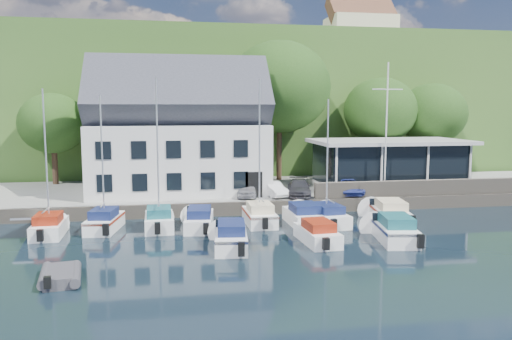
% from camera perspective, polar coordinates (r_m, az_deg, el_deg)
% --- Properties ---
extents(ground, '(180.00, 180.00, 0.00)m').
position_cam_1_polar(ground, '(26.95, 7.37, -9.84)').
color(ground, black).
rests_on(ground, ground).
extents(quay, '(60.00, 13.00, 1.00)m').
position_cam_1_polar(quay, '(43.44, 0.63, -2.62)').
color(quay, gray).
rests_on(quay, ground).
extents(quay_face, '(60.00, 0.30, 1.00)m').
position_cam_1_polar(quay_face, '(37.17, 2.42, -4.28)').
color(quay_face, '#6D6457').
rests_on(quay_face, ground).
extents(hillside, '(160.00, 75.00, 16.00)m').
position_cam_1_polar(hillside, '(86.97, -4.64, 7.18)').
color(hillside, '#305520').
rests_on(hillside, ground).
extents(field_patch, '(50.00, 30.00, 0.30)m').
position_cam_1_polar(field_patch, '(96.28, -0.26, 12.04)').
color(field_patch, olive).
rests_on(field_patch, hillside).
extents(farmhouse, '(10.40, 7.00, 8.20)m').
position_cam_1_polar(farmhouse, '(83.08, 11.81, 15.44)').
color(farmhouse, beige).
rests_on(farmhouse, hillside).
extents(harbor_building, '(14.40, 8.20, 8.70)m').
position_cam_1_polar(harbor_building, '(41.21, -8.75, 3.56)').
color(harbor_building, silver).
rests_on(harbor_building, quay).
extents(club_pavilion, '(13.20, 7.20, 4.10)m').
position_cam_1_polar(club_pavilion, '(44.96, 14.91, 0.75)').
color(club_pavilion, black).
rests_on(club_pavilion, quay).
extents(seawall, '(18.00, 0.50, 1.20)m').
position_cam_1_polar(seawall, '(41.51, 18.74, -1.92)').
color(seawall, '#6D6457').
rests_on(seawall, quay).
extents(gangway, '(1.20, 6.00, 1.40)m').
position_cam_1_polar(gangway, '(35.65, -23.92, -6.21)').
color(gangway, silver).
rests_on(gangway, ground).
extents(car_silver, '(2.26, 3.90, 1.25)m').
position_cam_1_polar(car_silver, '(38.70, -0.96, -2.13)').
color(car_silver, silver).
rests_on(car_silver, quay).
extents(car_white, '(2.00, 3.67, 1.15)m').
position_cam_1_polar(car_white, '(38.87, 1.92, -2.17)').
color(car_white, silver).
rests_on(car_white, quay).
extents(car_dgrey, '(2.63, 4.55, 1.24)m').
position_cam_1_polar(car_dgrey, '(39.28, 4.95, -2.03)').
color(car_dgrey, '#323237').
rests_on(car_dgrey, quay).
extents(car_blue, '(1.86, 3.95, 1.31)m').
position_cam_1_polar(car_blue, '(40.50, 10.43, -1.79)').
color(car_blue, '#2E3C8E').
rests_on(car_blue, quay).
extents(flagpole, '(2.48, 0.20, 10.34)m').
position_cam_1_polar(flagpole, '(40.37, 14.66, 4.51)').
color(flagpole, silver).
rests_on(flagpole, quay).
extents(tree_0, '(5.98, 5.98, 8.18)m').
position_cam_1_polar(tree_0, '(48.29, -22.12, 3.32)').
color(tree_0, '#163710').
rests_on(tree_0, quay).
extents(tree_1, '(7.42, 7.42, 10.14)m').
position_cam_1_polar(tree_1, '(47.41, -15.24, 4.72)').
color(tree_1, '#163710').
rests_on(tree_1, quay).
extents(tree_2, '(8.10, 8.10, 11.07)m').
position_cam_1_polar(tree_2, '(46.27, -3.32, 5.48)').
color(tree_2, '#163710').
rests_on(tree_2, quay).
extents(tree_3, '(9.61, 9.61, 13.14)m').
position_cam_1_polar(tree_3, '(47.56, 2.69, 6.77)').
color(tree_3, '#163710').
rests_on(tree_3, quay).
extents(tree_4, '(7.19, 7.19, 9.82)m').
position_cam_1_polar(tree_4, '(51.10, 13.98, 4.73)').
color(tree_4, '#163710').
rests_on(tree_4, quay).
extents(tree_5, '(6.82, 6.82, 9.32)m').
position_cam_1_polar(tree_5, '(53.49, 19.42, 4.36)').
color(tree_5, '#163710').
rests_on(tree_5, quay).
extents(boat_r1_0, '(2.01, 5.38, 8.62)m').
position_cam_1_polar(boat_r1_0, '(32.84, -22.84, 0.39)').
color(boat_r1_0, white).
rests_on(boat_r1_0, ground).
extents(boat_r1_1, '(2.69, 5.80, 8.94)m').
position_cam_1_polar(boat_r1_1, '(33.03, -17.16, 0.95)').
color(boat_r1_1, white).
rests_on(boat_r1_1, ground).
extents(boat_r1_2, '(2.13, 5.50, 9.10)m').
position_cam_1_polar(boat_r1_2, '(32.50, -11.16, 1.18)').
color(boat_r1_2, white).
rests_on(boat_r1_2, ground).
extents(boat_r1_3, '(2.59, 6.50, 1.42)m').
position_cam_1_polar(boat_r1_3, '(32.99, -6.51, -5.41)').
color(boat_r1_3, white).
rests_on(boat_r1_3, ground).
extents(boat_r1_4, '(2.05, 5.71, 9.15)m').
position_cam_1_polar(boat_r1_4, '(33.27, 0.40, 1.48)').
color(boat_r1_4, white).
rests_on(boat_r1_4, ground).
extents(boat_r1_5, '(2.29, 6.02, 1.47)m').
position_cam_1_polar(boat_r1_5, '(33.99, 5.44, -4.98)').
color(boat_r1_5, white).
rests_on(boat_r1_5, ground).
extents(boat_r1_6, '(2.69, 6.42, 8.66)m').
position_cam_1_polar(boat_r1_6, '(33.71, 8.15, 1.07)').
color(boat_r1_6, white).
rests_on(boat_r1_6, ground).
extents(boat_r1_7, '(3.33, 7.00, 1.56)m').
position_cam_1_polar(boat_r1_7, '(35.81, 14.97, -4.50)').
color(boat_r1_7, white).
rests_on(boat_r1_7, ground).
extents(boat_r2_2, '(2.58, 6.45, 1.53)m').
position_cam_1_polar(boat_r2_2, '(28.33, -2.89, -7.35)').
color(boat_r2_2, white).
rests_on(boat_r2_2, ground).
extents(boat_r2_3, '(2.25, 5.70, 1.36)m').
position_cam_1_polar(boat_r2_3, '(29.55, 7.02, -6.95)').
color(boat_r2_3, white).
rests_on(boat_r2_3, ground).
extents(boat_r2_4, '(3.14, 6.75, 1.57)m').
position_cam_1_polar(boat_r2_4, '(30.88, 15.51, -6.34)').
color(boat_r2_4, white).
rests_on(boat_r2_4, ground).
extents(dinghy_1, '(2.30, 3.33, 0.72)m').
position_cam_1_polar(dinghy_1, '(24.76, -21.46, -10.96)').
color(dinghy_1, '#3B3A3F').
rests_on(dinghy_1, ground).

